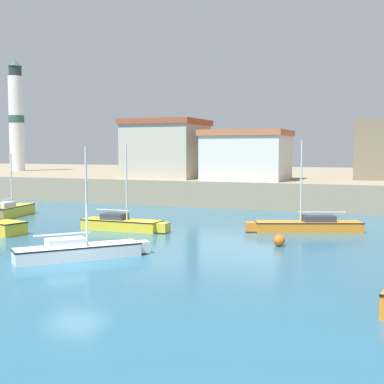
# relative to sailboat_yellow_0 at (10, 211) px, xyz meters

# --- Properties ---
(ground_plane) EXTENTS (200.00, 200.00, 0.00)m
(ground_plane) POSITION_rel_sailboat_yellow_0_xyz_m (13.50, -11.99, -0.48)
(ground_plane) COLOR #28607F
(quay_seawall) EXTENTS (120.00, 40.00, 2.22)m
(quay_seawall) POSITION_rel_sailboat_yellow_0_xyz_m (13.50, 30.86, 0.63)
(quay_seawall) COLOR gray
(quay_seawall) RESTS_ON ground
(sailboat_yellow_0) EXTENTS (2.03, 5.92, 4.63)m
(sailboat_yellow_0) POSITION_rel_sailboat_yellow_0_xyz_m (0.00, 0.00, 0.00)
(sailboat_yellow_0) COLOR yellow
(sailboat_yellow_0) RESTS_ON ground
(sailboat_white_1) EXTENTS (4.86, 5.23, 5.00)m
(sailboat_white_1) POSITION_rel_sailboat_yellow_0_xyz_m (12.90, -10.67, -0.08)
(sailboat_white_1) COLOR white
(sailboat_white_1) RESTS_ON ground
(sailboat_orange_3) EXTENTS (6.81, 3.58, 5.43)m
(sailboat_orange_3) POSITION_rel_sailboat_yellow_0_xyz_m (21.08, 1.05, -0.09)
(sailboat_orange_3) COLOR orange
(sailboat_orange_3) RESTS_ON ground
(sailboat_yellow_5) EXTENTS (5.58, 1.46, 5.23)m
(sailboat_yellow_5) POSITION_rel_sailboat_yellow_0_xyz_m (10.59, -2.48, -0.07)
(sailboat_yellow_5) COLOR yellow
(sailboat_yellow_5) RESTS_ON ground
(mooring_buoy) EXTENTS (0.59, 0.59, 0.59)m
(mooring_buoy) POSITION_rel_sailboat_yellow_0_xyz_m (20.55, -4.30, -0.19)
(mooring_buoy) COLOR orange
(mooring_buoy) RESTS_ON ground
(lighthouse) EXTENTS (1.87, 1.87, 13.68)m
(lighthouse) POSITION_rel_sailboat_yellow_0_xyz_m (-18.50, 23.37, 8.39)
(lighthouse) COLOR silver
(lighthouse) RESTS_ON quay_seawall
(harbor_shed_mid_row) EXTENTS (6.99, 6.79, 5.45)m
(harbor_shed_mid_row) POSITION_rel_sailboat_yellow_0_xyz_m (5.50, 15.30, 4.49)
(harbor_shed_mid_row) COLOR #BCB29E
(harbor_shed_mid_row) RESTS_ON quay_seawall
(harbor_shed_far_end) EXTENTS (7.27, 6.05, 4.33)m
(harbor_shed_far_end) POSITION_rel_sailboat_yellow_0_xyz_m (13.50, 14.72, 3.93)
(harbor_shed_far_end) COLOR silver
(harbor_shed_far_end) RESTS_ON quay_seawall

